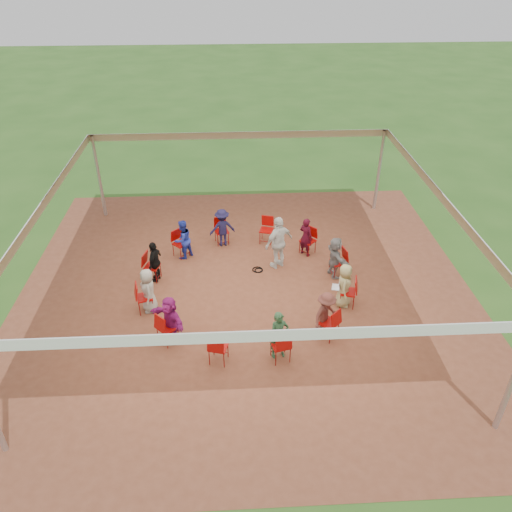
{
  "coord_description": "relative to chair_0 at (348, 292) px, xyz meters",
  "views": [
    {
      "loc": [
        -0.35,
        -11.57,
        8.61
      ],
      "look_at": [
        0.29,
        0.3,
        1.02
      ],
      "focal_mm": 35.0,
      "sensor_mm": 36.0,
      "label": 1
    }
  ],
  "objects": [
    {
      "name": "person_seated_2",
      "position": [
        -0.8,
        2.69,
        0.2
      ],
      "size": [
        0.55,
        0.55,
        1.29
      ],
      "primitive_type": "imported",
      "rotation": [
        0.0,
        0.0,
        2.35
      ],
      "color": "#3E0716",
      "rests_on": "ground"
    },
    {
      "name": "chair_1",
      "position": [
        0.01,
        1.48,
        0.0
      ],
      "size": [
        0.53,
        0.52,
        0.9
      ],
      "primitive_type": null,
      "rotation": [
        0.0,
        0.0,
        1.82
      ],
      "color": "#A50805",
      "rests_on": "ground"
    },
    {
      "name": "chair_6",
      "position": [
        -5.51,
        1.53,
        0.0
      ],
      "size": [
        0.54,
        0.52,
        0.9
      ],
      "primitive_type": null,
      "rotation": [
        0.0,
        0.0,
        -1.84
      ],
      "color": "#A50805",
      "rests_on": "ground"
    },
    {
      "name": "person_seated_4",
      "position": [
        -4.67,
        2.72,
        0.2
      ],
      "size": [
        0.7,
        0.7,
        1.29
      ],
      "primitive_type": "imported",
      "rotation": [
        0.0,
        0.0,
        -2.37
      ],
      "color": "#2334AC",
      "rests_on": "ground"
    },
    {
      "name": "person_seated_0",
      "position": [
        -0.12,
        0.03,
        0.2
      ],
      "size": [
        0.51,
        0.7,
        1.29
      ],
      "primitive_type": "imported",
      "rotation": [
        0.0,
        0.0,
        1.3
      ],
      "color": "tan",
      "rests_on": "ground"
    },
    {
      "name": "standing_person",
      "position": [
        -1.72,
        2.04,
        0.41
      ],
      "size": [
        1.11,
        0.99,
        1.71
      ],
      "primitive_type": "imported",
      "rotation": [
        0.0,
        0.0,
        3.75
      ],
      "color": "silver",
      "rests_on": "ground"
    },
    {
      "name": "tent",
      "position": [
        -2.75,
        0.77,
        1.92
      ],
      "size": [
        10.33,
        10.33,
        3.0
      ],
      "color": "#B2B2B7",
      "rests_on": "ground"
    },
    {
      "name": "dirt_patch",
      "position": [
        -2.75,
        0.77,
        -0.44
      ],
      "size": [
        13.0,
        13.0,
        0.0
      ],
      "primitive_type": "plane",
      "color": "brown",
      "rests_on": "ground"
    },
    {
      "name": "ground",
      "position": [
        -2.75,
        0.77,
        -0.45
      ],
      "size": [
        80.0,
        80.0,
        0.0
      ],
      "primitive_type": "plane",
      "color": "#2B571B",
      "rests_on": "ground"
    },
    {
      "name": "person_seated_9",
      "position": [
        -0.84,
        -1.19,
        0.2
      ],
      "size": [
        0.89,
        0.88,
        1.29
      ],
      "primitive_type": "imported",
      "rotation": [
        0.0,
        0.0,
        0.78
      ],
      "color": "brown",
      "rests_on": "ground"
    },
    {
      "name": "person_seated_6",
      "position": [
        -5.41,
        0.08,
        0.2
      ],
      "size": [
        0.5,
        0.7,
        1.29
      ],
      "primitive_type": "imported",
      "rotation": [
        0.0,
        0.0,
        -1.32
      ],
      "color": "#A29E90",
      "rests_on": "ground"
    },
    {
      "name": "chair_5",
      "position": [
        -4.76,
        2.81,
        0.0
      ],
      "size": [
        0.61,
        0.61,
        0.9
      ],
      "primitive_type": null,
      "rotation": [
        0.0,
        0.0,
        -2.37
      ],
      "color": "#A50805",
      "rests_on": "ground"
    },
    {
      "name": "person_seated_8",
      "position": [
        -2.07,
        -1.89,
        0.2
      ],
      "size": [
        0.53,
        0.42,
        1.29
      ],
      "primitive_type": "imported",
      "rotation": [
        0.0,
        0.0,
        0.25
      ],
      "color": "#284D2E",
      "rests_on": "ground"
    },
    {
      "name": "chair_10",
      "position": [
        -2.04,
        -2.0,
        0.0
      ],
      "size": [
        0.52,
        0.53,
        0.9
      ],
      "primitive_type": null,
      "rotation": [
        0.0,
        0.0,
        0.25
      ],
      "color": "#A50805",
      "rests_on": "ground"
    },
    {
      "name": "chair_3",
      "position": [
        -1.99,
        3.52,
        0.0
      ],
      "size": [
        0.52,
        0.54,
        0.9
      ],
      "primitive_type": null,
      "rotation": [
        0.0,
        0.0,
        2.87
      ],
      "color": "#A50805",
      "rests_on": "ground"
    },
    {
      "name": "chair_7",
      "position": [
        -5.52,
        0.05,
        0.0
      ],
      "size": [
        0.53,
        0.52,
        0.9
      ],
      "primitive_type": null,
      "rotation": [
        0.0,
        0.0,
        -1.32
      ],
      "color": "#A50805",
      "rests_on": "ground"
    },
    {
      "name": "chair_4",
      "position": [
        -3.47,
        3.54,
        0.0
      ],
      "size": [
        0.52,
        0.53,
        0.9
      ],
      "primitive_type": null,
      "rotation": [
        0.0,
        0.0,
        -2.89
      ],
      "color": "#A50805",
      "rests_on": "ground"
    },
    {
      "name": "person_seated_1",
      "position": [
        -0.1,
        1.45,
        0.2
      ],
      "size": [
        0.73,
        1.27,
        1.29
      ],
      "primitive_type": "imported",
      "rotation": [
        0.0,
        0.0,
        1.82
      ],
      "color": "gray",
      "rests_on": "ground"
    },
    {
      "name": "chair_0",
      "position": [
        0.0,
        0.0,
        0.0
      ],
      "size": [
        0.54,
        0.52,
        0.9
      ],
      "primitive_type": null,
      "rotation": [
        0.0,
        0.0,
        1.3
      ],
      "color": "#A50805",
      "rests_on": "ground"
    },
    {
      "name": "chair_8",
      "position": [
        -4.8,
        -1.23,
        0.0
      ],
      "size": [
        0.61,
        0.61,
        0.9
      ],
      "primitive_type": null,
      "rotation": [
        0.0,
        0.0,
        -0.8
      ],
      "color": "#A50805",
      "rests_on": "ground"
    },
    {
      "name": "person_seated_3",
      "position": [
        -3.44,
        3.42,
        0.2
      ],
      "size": [
        0.91,
        0.61,
        1.29
      ],
      "primitive_type": "imported",
      "rotation": [
        0.0,
        0.0,
        -2.89
      ],
      "color": "#181539",
      "rests_on": "ground"
    },
    {
      "name": "chair_9",
      "position": [
        -3.52,
        -1.99,
        0.0
      ],
      "size": [
        0.52,
        0.54,
        0.9
      ],
      "primitive_type": null,
      "rotation": [
        0.0,
        0.0,
        -0.27
      ],
      "color": "#A50805",
      "rests_on": "ground"
    },
    {
      "name": "person_seated_5",
      "position": [
        -5.39,
        1.5,
        0.2
      ],
      "size": [
        0.58,
        0.84,
        1.29
      ],
      "primitive_type": "imported",
      "rotation": [
        0.0,
        0.0,
        -1.84
      ],
      "color": "black",
      "rests_on": "ground"
    },
    {
      "name": "person_seated_7",
      "position": [
        -4.71,
        -1.15,
        0.2
      ],
      "size": [
        1.16,
        1.17,
        1.29
      ],
      "primitive_type": "imported",
      "rotation": [
        0.0,
        0.0,
        -0.8
      ],
      "color": "#9C1C76",
      "rests_on": "ground"
    },
    {
      "name": "cable_coil",
      "position": [
        -2.36,
        1.84,
        -0.43
      ],
      "size": [
        0.42,
        0.42,
        0.03
      ],
      "rotation": [
        0.0,
        0.0,
        0.39
      ],
      "color": "black",
      "rests_on": "ground"
    },
    {
      "name": "chair_11",
      "position": [
        -0.75,
        -1.27,
        0.0
      ],
      "size": [
        0.61,
        0.61,
        0.9
      ],
      "primitive_type": null,
      "rotation": [
        0.0,
        0.0,
        0.78
      ],
      "color": "#A50805",
      "rests_on": "ground"
    },
    {
      "name": "laptop",
      "position": [
        -0.27,
        0.08,
        0.16
      ],
      "size": [
        0.32,
        0.36,
        0.21
      ],
      "rotation": [
        0.0,
        0.0,
        1.3
      ],
      "color": "#B7B7BC",
      "rests_on": "ground"
    },
    {
      "name": "chair_2",
      "position": [
        -0.71,
        2.77,
        0.0
      ],
      "size": [
        0.61,
        0.61,
        0.9
      ],
      "primitive_type": null,
      "rotation": [
        0.0,
        0.0,
        2.35
      ],
      "color": "#A50805",
      "rests_on": "ground"
    }
  ]
}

